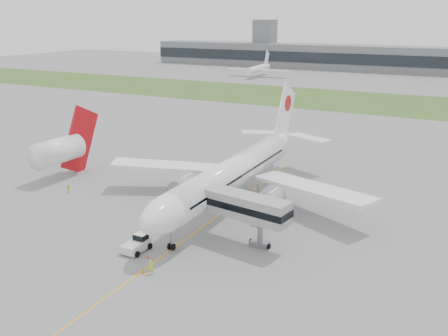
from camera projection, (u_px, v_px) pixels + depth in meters
The scene contains 14 objects.
ground at pixel (222, 212), 80.51m from camera, with size 600.00×600.00×0.00m, color gray.
apron_markings at pixel (207, 223), 76.25m from camera, with size 70.00×70.00×0.04m, color #F3A515, non-canonical shape.
grass_strip at pixel (373, 102), 182.57m from camera, with size 600.00×50.00×0.02m, color #375821.
terminal_building at pixel (414, 60), 273.97m from camera, with size 320.00×22.30×14.00m.
control_tower at pixel (264, 65), 317.12m from camera, with size 12.00×12.00×56.00m, color slate, non-canonical shape.
airliner at pixel (236, 171), 82.99m from camera, with size 48.13×53.95×17.88m.
pushback_tug at pixel (137, 244), 67.34m from camera, with size 2.85×4.15×2.10m.
jet_bridge at pixel (232, 204), 69.00m from camera, with size 16.32×5.73×7.44m.
safety_cone_left at pixel (148, 256), 65.34m from camera, with size 0.39×0.39×0.53m, color #ED4E0C.
safety_cone_right at pixel (144, 271), 61.44m from camera, with size 0.42×0.42×0.58m, color #ED4E0C.
ground_crew_near at pixel (151, 267), 61.06m from camera, with size 0.71×0.47×1.94m, color #B5F428.
ground_crew_far at pixel (69, 189), 89.00m from camera, with size 0.74×0.58×1.52m, color yellow.
neighbor_aircraft at pixel (61, 150), 96.35m from camera, with size 5.00×17.33×14.22m.
distant_aircraft_left at pixel (258, 77), 258.28m from camera, with size 31.89×28.14×12.19m, color white, non-canonical shape.
Camera 1 is at (34.45, -66.46, 30.48)m, focal length 40.00 mm.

